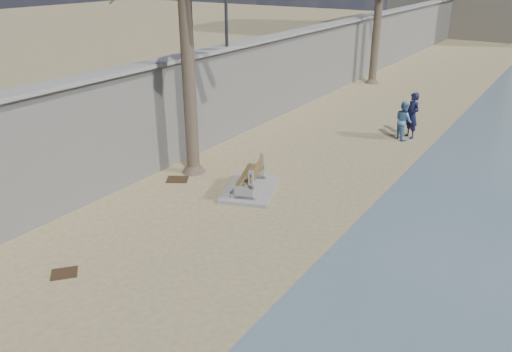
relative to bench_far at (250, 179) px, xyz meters
The scene contains 7 objects.
seawall 12.39m from the bench_far, 107.29° to the left, with size 0.45×70.00×3.50m, color gray.
wall_cap 12.71m from the bench_far, 107.29° to the left, with size 0.80×70.00×0.12m, color gray.
bench_far is the anchor object (origin of this frame).
person_a 8.23m from the bench_far, 72.24° to the left, with size 0.76×0.52×2.11m, color #131534.
person_b 7.81m from the bench_far, 72.91° to the left, with size 0.82×0.64×1.70m, color #5078A6.
debris_c 2.56m from the bench_far, 166.82° to the right, with size 0.68×0.54×0.03m, color #382616.
debris_d 6.11m from the bench_far, 99.75° to the right, with size 0.57×0.46×0.03m, color #382616.
Camera 1 is at (6.30, -3.32, 6.50)m, focal length 35.00 mm.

